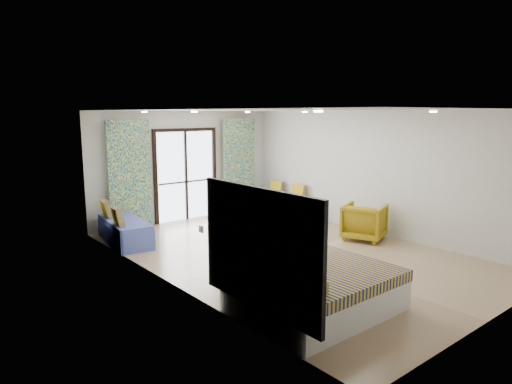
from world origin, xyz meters
TOP-DOWN VIEW (x-y plane):
  - floor at (0.00, 0.00)m, footprint 5.00×7.50m
  - ceiling at (0.00, 0.00)m, footprint 5.00×7.50m
  - wall_back at (0.00, 3.75)m, footprint 5.00×0.01m
  - wall_front at (0.00, -3.75)m, footprint 5.00×0.01m
  - wall_left at (-2.50, 0.00)m, footprint 0.01×7.50m
  - wall_right at (2.50, 0.00)m, footprint 0.01×7.50m
  - balcony_door at (0.00, 3.72)m, footprint 1.76×0.08m
  - balcony_rail at (0.00, 3.73)m, footprint 1.52×0.03m
  - curtain_left at (-1.55, 3.57)m, footprint 1.00×0.10m
  - curtain_right at (1.55, 3.57)m, footprint 1.00×0.10m
  - downlight_a at (-1.40, -2.00)m, footprint 0.12×0.12m
  - downlight_b at (1.40, -2.00)m, footprint 0.12×0.12m
  - downlight_c at (-1.40, 1.00)m, footprint 0.12×0.12m
  - downlight_d at (1.40, 1.00)m, footprint 0.12×0.12m
  - downlight_e at (-1.40, 3.00)m, footprint 0.12×0.12m
  - downlight_f at (1.40, 3.00)m, footprint 0.12×0.12m
  - headboard at (-2.46, -2.08)m, footprint 0.06×2.10m
  - switch_plate at (-2.47, -0.83)m, footprint 0.02×0.10m
  - bed at (-1.48, -2.08)m, footprint 2.04×1.66m
  - daybed_left at (-2.12, 2.68)m, footprint 0.89×1.82m
  - daybed_right at (2.12, 2.52)m, footprint 0.71×1.74m
  - coffee_table at (0.11, 2.06)m, footprint 0.65×0.65m
  - vase at (0.05, 2.05)m, footprint 0.19×0.20m
  - armchair at (1.92, -0.31)m, footprint 1.01×1.04m

SIDE VIEW (x-z plane):
  - floor at x=0.00m, z-range -0.01..0.01m
  - daybed_right at x=2.12m, z-range -0.16..0.69m
  - daybed_left at x=-2.12m, z-range -0.16..0.70m
  - bed at x=-1.48m, z-range -0.06..0.65m
  - coffee_table at x=0.11m, z-range 0.01..0.76m
  - armchair at x=1.92m, z-range 0.00..0.84m
  - vase at x=0.05m, z-range 0.43..0.59m
  - balcony_rail at x=0.00m, z-range 0.93..0.97m
  - headboard at x=-2.46m, z-range 0.30..1.80m
  - switch_plate at x=-2.47m, z-range 1.00..1.10m
  - curtain_left at x=-1.55m, z-range 0.00..2.50m
  - curtain_right at x=1.55m, z-range 0.00..2.50m
  - balcony_door at x=0.00m, z-range 0.12..2.40m
  - wall_back at x=0.00m, z-range 0.00..2.70m
  - wall_front at x=0.00m, z-range 0.00..2.70m
  - wall_left at x=-2.50m, z-range 0.00..2.70m
  - wall_right at x=2.50m, z-range 0.00..2.70m
  - downlight_a at x=-1.40m, z-range 2.66..2.68m
  - downlight_b at x=1.40m, z-range 2.66..2.68m
  - downlight_c at x=-1.40m, z-range 2.66..2.68m
  - downlight_d at x=1.40m, z-range 2.66..2.68m
  - downlight_e at x=-1.40m, z-range 2.66..2.68m
  - downlight_f at x=1.40m, z-range 2.66..2.68m
  - ceiling at x=0.00m, z-range 2.70..2.71m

